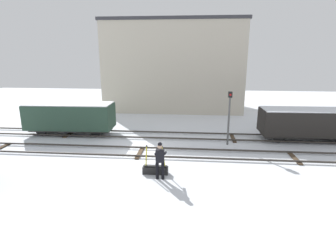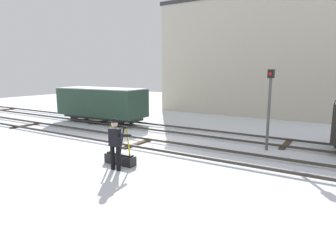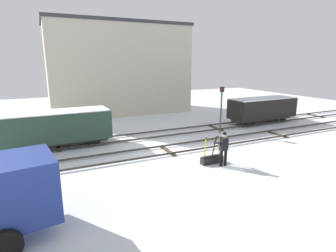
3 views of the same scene
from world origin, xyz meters
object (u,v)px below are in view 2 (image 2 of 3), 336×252
Objects in this scene: switch_lever_frame at (120,158)px; freight_car_back_track at (101,103)px; rail_worker at (116,141)px; signal_post at (269,101)px.

switch_lever_frame is 9.45m from freight_car_back_track.
rail_worker is at bearing -61.11° from switch_lever_frame.
freight_car_back_track is (-11.07, 1.35, -0.81)m from signal_post.
freight_car_back_track is at bearing 138.62° from switch_lever_frame.
switch_lever_frame is 0.24× the size of freight_car_back_track.
signal_post is (4.03, 4.86, 1.89)m from switch_lever_frame.
freight_car_back_track reaches higher than switch_lever_frame.
rail_worker reaches higher than switch_lever_frame.
signal_post is at bearing 50.33° from switch_lever_frame.
switch_lever_frame is 0.80× the size of rail_worker.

